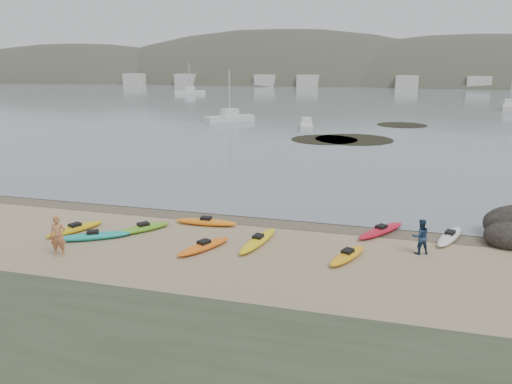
% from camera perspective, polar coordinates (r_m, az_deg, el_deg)
% --- Properties ---
extents(ground, '(600.00, 600.00, 0.00)m').
position_cam_1_polar(ground, '(27.75, -0.00, -3.00)').
color(ground, tan).
rests_on(ground, ground).
extents(wet_sand, '(60.00, 60.00, 0.00)m').
position_cam_1_polar(wet_sand, '(27.47, -0.17, -3.17)').
color(wet_sand, brown).
rests_on(wet_sand, ground).
extents(water, '(1200.00, 1200.00, 0.00)m').
position_cam_1_polar(water, '(325.63, 14.82, 12.76)').
color(water, slate).
rests_on(water, ground).
extents(kayaks, '(20.17, 7.78, 0.34)m').
position_cam_1_polar(kayaks, '(24.56, -1.94, -4.98)').
color(kayaks, red).
rests_on(kayaks, ground).
extents(person_west, '(0.80, 0.68, 1.86)m').
position_cam_1_polar(person_west, '(23.88, -21.69, -4.71)').
color(person_west, '#C0774C').
rests_on(person_west, ground).
extents(person_east, '(0.96, 0.86, 1.63)m').
position_cam_1_polar(person_east, '(23.68, 18.29, -4.85)').
color(person_east, navy).
rests_on(person_east, ground).
extents(kelp_mats, '(15.36, 22.94, 0.04)m').
position_cam_1_polar(kelp_mats, '(60.07, 11.74, 6.36)').
color(kelp_mats, black).
rests_on(kelp_mats, water).
extents(moored_boats, '(101.70, 81.45, 1.11)m').
position_cam_1_polar(moored_boats, '(107.08, 13.47, 10.08)').
color(moored_boats, silver).
rests_on(moored_boats, ground).
extents(far_hills, '(550.00, 135.00, 80.00)m').
position_cam_1_polar(far_hills, '(223.10, 24.11, 7.18)').
color(far_hills, '#384235').
rests_on(far_hills, ground).
extents(far_town, '(199.00, 5.00, 4.00)m').
position_cam_1_polar(far_town, '(170.57, 15.66, 12.02)').
color(far_town, beige).
rests_on(far_town, ground).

